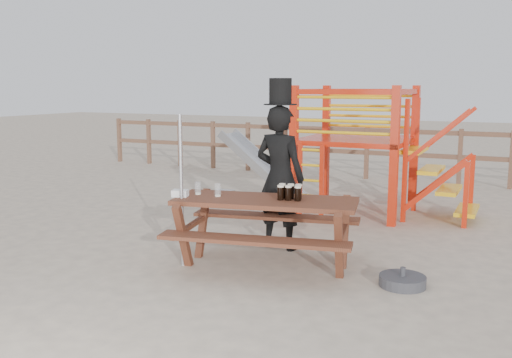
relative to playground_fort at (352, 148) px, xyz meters
name	(u,v)px	position (x,y,z in m)	size (l,w,h in m)	color
ground	(251,270)	(-0.12, -3.58, -1.07)	(60.00, 60.00, 0.00)	beige
back_fence	(389,148)	(-0.12, 3.42, -0.34)	(15.09, 0.09, 1.20)	brown
playground_fort	(352,148)	(0.00, 0.00, 0.00)	(4.71, 1.84, 2.10)	red
picnic_table	(265,224)	(-0.03, -3.38, -0.56)	(2.33, 1.83, 0.81)	brown
man_with_hat	(280,174)	(-0.19, -2.58, -0.09)	(0.72, 0.52, 2.19)	black
metal_pole	(181,191)	(-0.92, -3.77, -0.18)	(0.04, 0.04, 1.78)	#B2B2B7
parasol_base	(402,281)	(1.55, -3.36, -1.01)	(0.49, 0.49, 0.21)	#38383D
paper_bag	(180,193)	(-0.99, -3.68, -0.22)	(0.18, 0.14, 0.08)	white
stout_pints	(290,192)	(0.23, -3.29, -0.18)	(0.30, 0.22, 0.17)	black
empty_glasses	(208,190)	(-0.74, -3.48, -0.20)	(0.35, 0.08, 0.15)	silver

